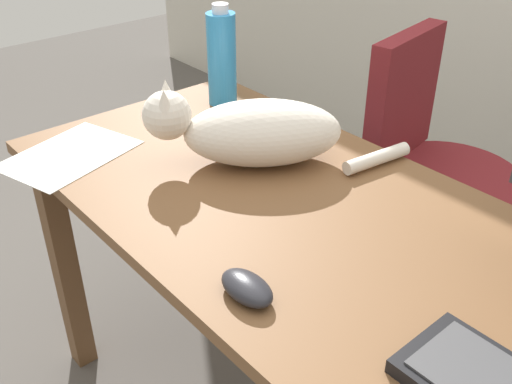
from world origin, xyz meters
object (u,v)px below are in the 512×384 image
at_px(cat, 253,131).
at_px(water_bottle, 222,58).
at_px(computer_mouse, 247,288).
at_px(office_chair, 428,201).

distance_m(cat, water_bottle, 0.37).
bearing_deg(computer_mouse, water_bottle, 144.87).
xyz_separation_m(cat, computer_mouse, (0.35, -0.31, -0.06)).
relative_size(office_chair, computer_mouse, 8.38).
bearing_deg(water_bottle, cat, -26.88).
height_order(cat, computer_mouse, cat).
bearing_deg(water_bottle, computer_mouse, -35.13).
relative_size(cat, water_bottle, 1.82).
height_order(computer_mouse, water_bottle, water_bottle).
xyz_separation_m(office_chair, cat, (-0.07, -0.68, 0.44)).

